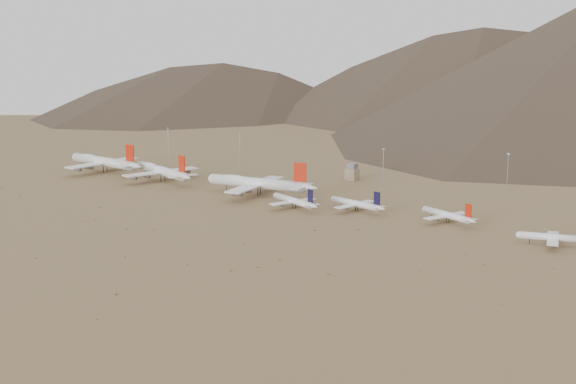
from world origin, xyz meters
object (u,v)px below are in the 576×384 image
Objects in this scene: narrowbody_a at (295,201)px; control_tower at (352,173)px; widebody_east at (258,183)px; widebody_centre at (162,171)px; widebody_west at (104,162)px; narrowbody_b at (357,204)px.

control_tower is at bearing 119.84° from narrowbody_a.
narrowbody_a is (41.74, -17.97, -3.57)m from widebody_east.
widebody_centre is at bearing -142.61° from control_tower.
widebody_east is at bearing 175.71° from narrowbody_a.
widebody_centre is at bearing -168.90° from narrowbody_a.
widebody_west is 187.88m from control_tower.
widebody_west is 1.90× the size of narrowbody_a.
narrowbody_a is 37.94m from narrowbody_b.
widebody_west reaches higher than control_tower.
widebody_east is 45.59m from narrowbody_a.
widebody_east is 85.30m from control_tower.
narrowbody_a is 102.01m from control_tower.
narrowbody_a is at bearing 8.95° from widebody_centre.
widebody_centre is 0.89× the size of widebody_east.
widebody_west is at bearing 171.11° from widebody_east.
widebody_west is at bearing -169.41° from narrowbody_b.
control_tower is (-19.20, 100.18, 0.62)m from narrowbody_a.
narrowbody_b is (34.66, 15.42, -0.10)m from narrowbody_a.
widebody_centre reaches higher than control_tower.
widebody_centre is 128.47m from narrowbody_a.
widebody_west is at bearing -164.08° from widebody_centre.
widebody_centre is 161.92m from narrowbody_b.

